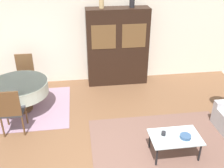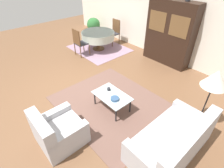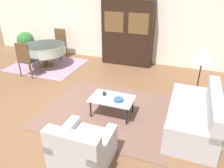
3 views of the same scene
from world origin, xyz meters
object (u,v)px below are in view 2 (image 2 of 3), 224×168
(coffee_table, at_px, (112,97))
(display_cabinet, at_px, (170,33))
(armchair, at_px, (58,132))
(potted_plant, at_px, (94,25))
(dining_chair_near, at_px, (79,41))
(dining_chair_far, at_px, (114,31))
(floor_lamp, at_px, (215,80))
(cup, at_px, (109,89))
(dining_table, at_px, (98,36))
(bowl, at_px, (115,99))
(couch, at_px, (173,142))

(coffee_table, bearing_deg, display_cabinet, 100.59)
(armchair, relative_size, potted_plant, 1.03)
(dining_chair_near, xyz_separation_m, dining_chair_far, (0.00, 1.78, 0.00))
(coffee_table, distance_m, potted_plant, 5.35)
(display_cabinet, height_order, floor_lamp, display_cabinet)
(dining_chair_far, height_order, cup, dining_chair_far)
(dining_chair_far, bearing_deg, display_cabinet, -173.72)
(display_cabinet, height_order, cup, display_cabinet)
(dining_table, xyz_separation_m, cup, (2.85, -1.89, -0.13))
(potted_plant, bearing_deg, bowl, -31.59)
(couch, relative_size, dining_chair_near, 1.69)
(dining_chair_far, bearing_deg, couch, 149.27)
(coffee_table, relative_size, display_cabinet, 0.44)
(dining_table, xyz_separation_m, potted_plant, (-1.48, 0.87, -0.10))
(dining_chair_near, xyz_separation_m, potted_plant, (-1.48, 1.76, -0.09))
(couch, relative_size, armchair, 2.02)
(bowl, xyz_separation_m, potted_plant, (-4.70, 2.89, 0.04))
(couch, height_order, dining_chair_near, dining_chair_near)
(floor_lamp, relative_size, cup, 17.08)
(couch, relative_size, potted_plant, 2.09)
(armchair, bearing_deg, dining_table, 132.00)
(coffee_table, distance_m, cup, 0.23)
(armchair, bearing_deg, cup, 98.65)
(dining_table, bearing_deg, dining_chair_far, 90.00)
(armchair, height_order, dining_table, armchair)
(dining_table, distance_m, potted_plant, 1.73)
(dining_chair_far, bearing_deg, cup, 135.74)
(dining_chair_near, relative_size, floor_lamp, 0.73)
(display_cabinet, relative_size, potted_plant, 2.53)
(dining_chair_near, relative_size, dining_chair_far, 1.00)
(coffee_table, bearing_deg, armchair, -88.74)
(dining_chair_near, bearing_deg, armchair, -39.41)
(dining_table, relative_size, bowl, 6.67)
(floor_lamp, xyz_separation_m, bowl, (-1.52, -1.24, -0.74))
(dining_chair_far, height_order, floor_lamp, floor_lamp)
(cup, xyz_separation_m, bowl, (0.37, -0.13, -0.01))
(dining_chair_near, relative_size, bowl, 5.17)
(couch, height_order, cup, couch)
(dining_chair_far, distance_m, floor_lamp, 5.06)
(floor_lamp, distance_m, bowl, 2.10)
(coffee_table, bearing_deg, dining_chair_far, 136.98)
(armchair, distance_m, cup, 1.56)
(potted_plant, bearing_deg, coffee_table, -31.98)
(couch, height_order, dining_table, couch)
(floor_lamp, xyz_separation_m, cup, (-1.89, -1.11, -0.73))
(dining_chair_near, bearing_deg, dining_table, 90.00)
(couch, bearing_deg, floor_lamp, -0.31)
(couch, xyz_separation_m, bowl, (-1.51, -0.09, 0.14))
(floor_lamp, relative_size, bowl, 7.04)
(couch, distance_m, cup, 1.89)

